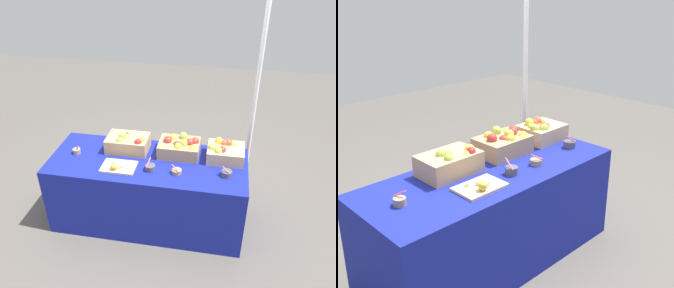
% 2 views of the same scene
% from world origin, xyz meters
% --- Properties ---
extents(ground_plane, '(10.00, 10.00, 0.00)m').
position_xyz_m(ground_plane, '(0.00, 0.00, 0.00)').
color(ground_plane, '#56514C').
extents(table, '(1.90, 0.76, 0.74)m').
position_xyz_m(table, '(0.00, 0.00, 0.37)').
color(table, navy).
rests_on(table, ground_plane).
extents(apple_crate_left, '(0.35, 0.29, 0.19)m').
position_xyz_m(apple_crate_left, '(0.72, 0.16, 0.82)').
color(apple_crate_left, tan).
rests_on(apple_crate_left, table).
extents(apple_crate_middle, '(0.39, 0.29, 0.19)m').
position_xyz_m(apple_crate_middle, '(0.29, 0.16, 0.83)').
color(apple_crate_middle, tan).
rests_on(apple_crate_middle, table).
extents(apple_crate_right, '(0.41, 0.28, 0.19)m').
position_xyz_m(apple_crate_right, '(-0.23, 0.15, 0.82)').
color(apple_crate_right, tan).
rests_on(apple_crate_right, table).
extents(cutting_board_front, '(0.32, 0.22, 0.08)m').
position_xyz_m(cutting_board_front, '(-0.24, -0.17, 0.76)').
color(cutting_board_front, '#D1B284').
rests_on(cutting_board_front, table).
extents(sample_bowl_near, '(0.10, 0.09, 0.09)m').
position_xyz_m(sample_bowl_near, '(0.31, -0.16, 0.76)').
color(sample_bowl_near, gray).
rests_on(sample_bowl_near, table).
extents(sample_bowl_mid, '(0.09, 0.10, 0.11)m').
position_xyz_m(sample_bowl_mid, '(0.06, -0.15, 0.77)').
color(sample_bowl_mid, '#4C4C51').
rests_on(sample_bowl_mid, table).
extents(sample_bowl_far, '(0.08, 0.08, 0.09)m').
position_xyz_m(sample_bowl_far, '(-0.72, 0.01, 0.77)').
color(sample_bowl_far, gray).
rests_on(sample_bowl_far, table).
extents(sample_bowl_extra, '(0.10, 0.10, 0.11)m').
position_xyz_m(sample_bowl_extra, '(0.75, -0.12, 0.77)').
color(sample_bowl_extra, '#4C4C51').
rests_on(sample_bowl_extra, table).
extents(tent_pole, '(0.04, 0.04, 2.17)m').
position_xyz_m(tent_pole, '(0.97, 0.58, 1.09)').
color(tent_pole, white).
rests_on(tent_pole, ground_plane).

